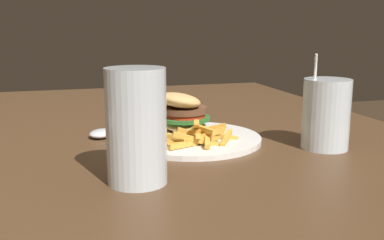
{
  "coord_description": "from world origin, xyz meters",
  "views": [
    {
      "loc": [
        -0.89,
        0.01,
        0.98
      ],
      "look_at": [
        -0.07,
        -0.23,
        0.8
      ],
      "focal_mm": 42.0,
      "sensor_mm": 36.0,
      "label": 1
    }
  ],
  "objects_px": {
    "meal_plate_near": "(188,126)",
    "spoon": "(104,133)",
    "beer_glass": "(136,131)",
    "juice_glass": "(326,117)"
  },
  "relations": [
    {
      "from": "meal_plate_near",
      "to": "spoon",
      "type": "bearing_deg",
      "value": 67.07
    },
    {
      "from": "spoon",
      "to": "beer_glass",
      "type": "bearing_deg",
      "value": 38.17
    },
    {
      "from": "beer_glass",
      "to": "juice_glass",
      "type": "relative_size",
      "value": 0.95
    },
    {
      "from": "juice_glass",
      "to": "spoon",
      "type": "xyz_separation_m",
      "value": [
        0.2,
        0.39,
        -0.05
      ]
    },
    {
      "from": "beer_glass",
      "to": "juice_glass",
      "type": "height_order",
      "value": "juice_glass"
    },
    {
      "from": "meal_plate_near",
      "to": "juice_glass",
      "type": "bearing_deg",
      "value": -120.44
    },
    {
      "from": "meal_plate_near",
      "to": "spoon",
      "type": "xyz_separation_m",
      "value": [
        0.07,
        0.16,
        -0.02
      ]
    },
    {
      "from": "meal_plate_near",
      "to": "juice_glass",
      "type": "height_order",
      "value": "juice_glass"
    },
    {
      "from": "meal_plate_near",
      "to": "juice_glass",
      "type": "relative_size",
      "value": 1.55
    },
    {
      "from": "meal_plate_near",
      "to": "juice_glass",
      "type": "xyz_separation_m",
      "value": [
        -0.13,
        -0.23,
        0.03
      ]
    }
  ]
}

